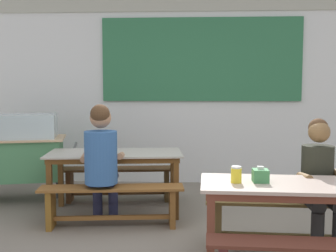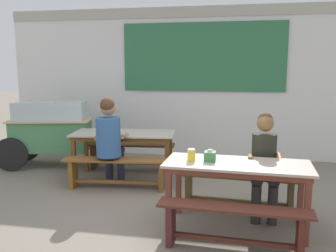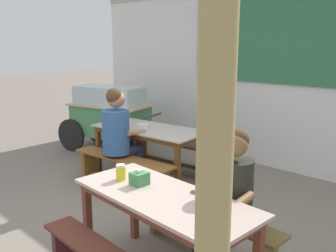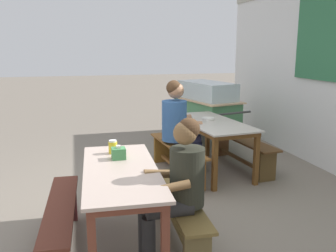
% 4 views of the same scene
% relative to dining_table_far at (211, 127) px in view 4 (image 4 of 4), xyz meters
% --- Properties ---
extents(ground_plane, '(40.00, 40.00, 0.00)m').
position_rel_dining_table_far_xyz_m(ground_plane, '(0.89, -1.24, -0.66)').
color(ground_plane, slate).
extents(dining_table_far, '(1.64, 0.88, 0.73)m').
position_rel_dining_table_far_xyz_m(dining_table_far, '(0.00, 0.00, 0.00)').
color(dining_table_far, '#B8B0A3').
rests_on(dining_table_far, ground_plane).
extents(dining_table_near, '(1.57, 0.71, 0.73)m').
position_rel_dining_table_far_xyz_m(dining_table_near, '(1.75, -1.51, -0.00)').
color(dining_table_near, '#C3AB9C').
rests_on(dining_table_near, ground_plane).
extents(bench_far_back, '(1.54, 0.45, 0.44)m').
position_rel_dining_table_far_xyz_m(bench_far_back, '(-0.05, 0.52, -0.36)').
color(bench_far_back, '#53351A').
rests_on(bench_far_back, ground_plane).
extents(bench_far_front, '(1.56, 0.44, 0.44)m').
position_rel_dining_table_far_xyz_m(bench_far_front, '(0.05, -0.52, -0.36)').
color(bench_far_front, brown).
rests_on(bench_far_front, ground_plane).
extents(bench_near_back, '(1.48, 0.32, 0.44)m').
position_rel_dining_table_far_xyz_m(bench_near_back, '(1.77, -0.98, -0.36)').
color(bench_near_back, brown).
rests_on(bench_near_back, ground_plane).
extents(bench_near_front, '(1.47, 0.31, 0.44)m').
position_rel_dining_table_far_xyz_m(bench_near_front, '(1.73, -2.03, -0.37)').
color(bench_near_front, '#55281C').
rests_on(bench_near_front, ground_plane).
extents(food_cart, '(1.86, 1.08, 1.15)m').
position_rel_dining_table_far_xyz_m(food_cart, '(-1.51, 0.47, 0.03)').
color(food_cart, '#4B8B59').
rests_on(food_cart, ground_plane).
extents(person_right_near_table, '(0.40, 0.54, 1.22)m').
position_rel_dining_table_far_xyz_m(person_right_near_table, '(2.06, -1.08, 0.03)').
color(person_right_near_table, '#292829').
rests_on(person_right_near_table, ground_plane).
extents(person_left_back_turned, '(0.48, 0.57, 1.33)m').
position_rel_dining_table_far_xyz_m(person_left_back_turned, '(-0.06, -0.48, 0.10)').
color(person_left_back_turned, '#282C4D').
rests_on(person_left_back_turned, ground_plane).
extents(tissue_box, '(0.12, 0.13, 0.13)m').
position_rel_dining_table_far_xyz_m(tissue_box, '(1.46, -1.49, 0.13)').
color(tissue_box, '#40884C').
rests_on(tissue_box, dining_table_near).
extents(condiment_jar, '(0.09, 0.09, 0.13)m').
position_rel_dining_table_far_xyz_m(condiment_jar, '(1.26, -1.52, 0.14)').
color(condiment_jar, yellow).
rests_on(condiment_jar, dining_table_near).
extents(soup_bowl, '(0.18, 0.18, 0.04)m').
position_rel_dining_table_far_xyz_m(soup_bowl, '(-0.11, -0.01, 0.10)').
color(soup_bowl, silver).
rests_on(soup_bowl, dining_table_far).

